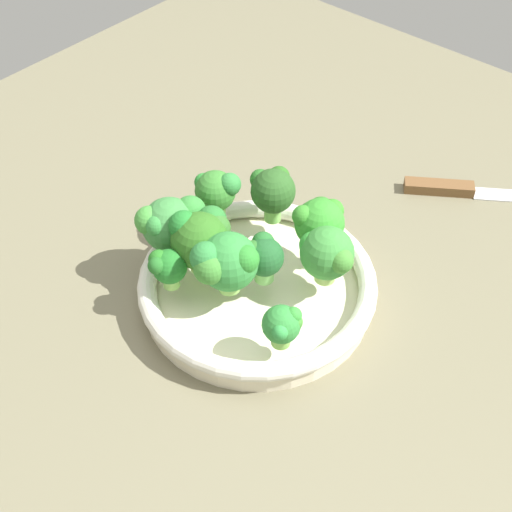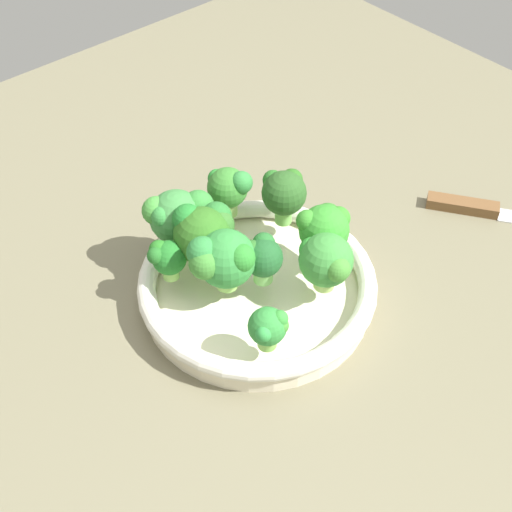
# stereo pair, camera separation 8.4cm
# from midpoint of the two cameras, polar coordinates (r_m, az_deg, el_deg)

# --- Properties ---
(ground_plane) EXTENTS (1.30, 1.30, 0.03)m
(ground_plane) POSITION_cam_midpoint_polar(r_m,az_deg,el_deg) (0.91, -1.51, -3.09)
(ground_plane) COLOR #716C52
(bowl) EXTENTS (0.28, 0.28, 0.04)m
(bowl) POSITION_cam_midpoint_polar(r_m,az_deg,el_deg) (0.87, -2.74, -2.46)
(bowl) COLOR #F2E7C7
(bowl) RESTS_ON ground_plane
(broccoli_floret_0) EXTENTS (0.08, 0.07, 0.08)m
(broccoli_floret_0) POSITION_cam_midpoint_polar(r_m,az_deg,el_deg) (0.84, -7.11, 1.37)
(broccoli_floret_0) COLOR #9DD562
(broccoli_floret_0) RESTS_ON bowl
(broccoli_floret_1) EXTENTS (0.06, 0.06, 0.08)m
(broccoli_floret_1) POSITION_cam_midpoint_polar(r_m,az_deg,el_deg) (0.85, 2.20, 2.59)
(broccoli_floret_1) COLOR #88B04D
(broccoli_floret_1) RESTS_ON bowl
(broccoli_floret_2) EXTENTS (0.05, 0.06, 0.07)m
(broccoli_floret_2) POSITION_cam_midpoint_polar(r_m,az_deg,el_deg) (0.91, -5.70, 4.98)
(broccoli_floret_2) COLOR #97C768
(broccoli_floret_2) RESTS_ON bowl
(broccoli_floret_3) EXTENTS (0.04, 0.04, 0.05)m
(broccoli_floret_3) POSITION_cam_midpoint_polar(r_m,az_deg,el_deg) (0.77, -1.02, -5.57)
(broccoli_floret_3) COLOR #83BF52
(broccoli_floret_3) RESTS_ON bowl
(broccoli_floret_4) EXTENTS (0.08, 0.07, 0.08)m
(broccoli_floret_4) POSITION_cam_midpoint_polar(r_m,az_deg,el_deg) (0.81, -5.35, -0.65)
(broccoli_floret_4) COLOR #80B853
(broccoli_floret_4) RESTS_ON bowl
(broccoli_floret_5) EXTENTS (0.06, 0.07, 0.07)m
(broccoli_floret_5) POSITION_cam_midpoint_polar(r_m,az_deg,el_deg) (0.82, 2.64, 0.04)
(broccoli_floret_5) COLOR #A3CB67
(broccoli_floret_5) RESTS_ON bowl
(broccoli_floret_6) EXTENTS (0.08, 0.07, 0.07)m
(broccoli_floret_6) POSITION_cam_midpoint_polar(r_m,az_deg,el_deg) (0.87, -9.49, 2.41)
(broccoli_floret_6) COLOR #9CCC61
(broccoli_floret_6) RESTS_ON bowl
(broccoli_floret_7) EXTENTS (0.06, 0.06, 0.07)m
(broccoli_floret_7) POSITION_cam_midpoint_polar(r_m,az_deg,el_deg) (0.90, -1.36, 5.05)
(broccoli_floret_7) COLOR #78C057
(broccoli_floret_7) RESTS_ON bowl
(broccoli_floret_8) EXTENTS (0.05, 0.05, 0.06)m
(broccoli_floret_8) POSITION_cam_midpoint_polar(r_m,az_deg,el_deg) (0.83, -2.41, -0.09)
(broccoli_floret_8) COLOR #75BF60
(broccoli_floret_8) RESTS_ON bowl
(broccoli_floret_9) EXTENTS (0.05, 0.04, 0.05)m
(broccoli_floret_9) POSITION_cam_midpoint_polar(r_m,az_deg,el_deg) (0.83, -9.81, -0.95)
(broccoli_floret_9) COLOR #8CC75E
(broccoli_floret_9) RESTS_ON bowl
(knife) EXTENTS (0.17, 0.23, 0.01)m
(knife) POSITION_cam_midpoint_polar(r_m,az_deg,el_deg) (1.05, 14.43, 4.85)
(knife) COLOR silver
(knife) RESTS_ON ground_plane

